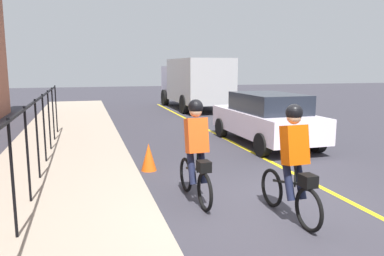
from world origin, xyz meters
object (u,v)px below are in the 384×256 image
(patrol_sedan, at_px, (266,118))
(cyclist_lead, at_px, (196,152))
(box_truck_background, at_px, (195,81))
(cyclist_follow, at_px, (293,163))
(traffic_cone_near, at_px, (149,157))

(patrol_sedan, bearing_deg, cyclist_lead, 139.57)
(box_truck_background, bearing_deg, cyclist_lead, 162.56)
(cyclist_follow, bearing_deg, traffic_cone_near, 23.66)
(cyclist_lead, height_order, patrol_sedan, cyclist_lead)
(cyclist_lead, distance_m, box_truck_background, 14.77)
(cyclist_lead, distance_m, traffic_cone_near, 2.38)
(patrol_sedan, height_order, box_truck_background, box_truck_background)
(cyclist_follow, xyz_separation_m, traffic_cone_near, (3.43, 1.68, -0.59))
(traffic_cone_near, bearing_deg, patrol_sedan, -63.42)
(traffic_cone_near, bearing_deg, box_truck_background, -21.05)
(box_truck_background, relative_size, traffic_cone_near, 10.61)
(cyclist_follow, bearing_deg, cyclist_lead, 43.53)
(cyclist_follow, distance_m, patrol_sedan, 5.87)
(box_truck_background, height_order, traffic_cone_near, box_truck_background)
(patrol_sedan, distance_m, box_truck_background, 9.98)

